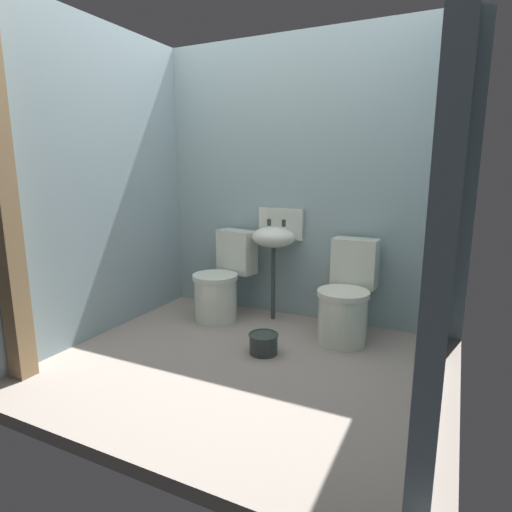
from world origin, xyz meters
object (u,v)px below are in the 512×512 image
toilet_left (222,283)px  sink (275,236)px  bucket (264,343)px  toilet_right (346,300)px  wooden_door_post (2,188)px

toilet_left → sink: bearing=-144.8°
bucket → toilet_right: bearing=48.8°
toilet_right → bucket: size_ratio=3.49×
toilet_right → sink: size_ratio=0.79×
wooden_door_post → toilet_left: (0.62, 1.54, -0.90)m
toilet_left → toilet_right: size_ratio=1.00×
toilet_right → sink: 0.84m
wooden_door_post → toilet_left: bearing=68.1°
toilet_left → bucket: (0.66, -0.54, -0.24)m
wooden_door_post → sink: (1.05, 1.72, -0.47)m
wooden_door_post → bucket: size_ratio=10.98×
toilet_left → bucket: 0.89m
toilet_left → sink: sink is taller
wooden_door_post → bucket: 1.99m
wooden_door_post → toilet_right: bearing=41.2°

